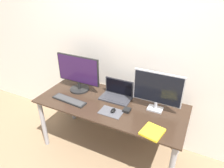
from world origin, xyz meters
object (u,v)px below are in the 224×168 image
object	(u,v)px
monitor_right	(157,90)
book	(152,132)
keyboard	(69,100)
mouse	(113,110)
power_brick	(127,110)
monitor_left	(78,73)
laptop	(117,94)

from	to	relation	value
monitor_right	book	size ratio (longest dim) A/B	2.22
keyboard	book	distance (m)	1.04
monitor_right	book	xyz separation A→B (m)	(0.08, -0.38, -0.24)
keyboard	mouse	distance (m)	0.57
mouse	monitor_right	bearing A→B (deg)	32.25
mouse	power_brick	distance (m)	0.15
monitor_left	book	size ratio (longest dim) A/B	2.48
monitor_right	keyboard	distance (m)	1.03
monitor_left	laptop	xyz separation A→B (m)	(0.52, 0.04, -0.18)
keyboard	power_brick	world-z (taller)	power_brick
laptop	book	bearing A→B (deg)	-36.56
monitor_left	book	world-z (taller)	monitor_left
mouse	book	distance (m)	0.49
monitor_left	book	distance (m)	1.16
monitor_right	laptop	distance (m)	0.53
monitor_right	power_brick	bearing A→B (deg)	-148.21
monitor_right	book	bearing A→B (deg)	-78.41
keyboard	book	xyz separation A→B (m)	(1.04, -0.10, 0.00)
monitor_right	mouse	bearing A→B (deg)	-147.75
monitor_right	mouse	xyz separation A→B (m)	(-0.39, -0.25, -0.23)
laptop	book	world-z (taller)	laptop
mouse	power_brick	bearing A→B (deg)	33.22
keyboard	power_brick	bearing A→B (deg)	8.98
monitor_right	power_brick	distance (m)	0.40
mouse	laptop	bearing A→B (deg)	107.49
laptop	mouse	world-z (taller)	laptop
monitor_left	monitor_right	distance (m)	1.00
power_brick	monitor_left	bearing A→B (deg)	167.17
laptop	mouse	size ratio (longest dim) A/B	4.86
power_brick	keyboard	bearing A→B (deg)	-171.02
mouse	book	bearing A→B (deg)	-15.14
monitor_right	mouse	size ratio (longest dim) A/B	6.94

